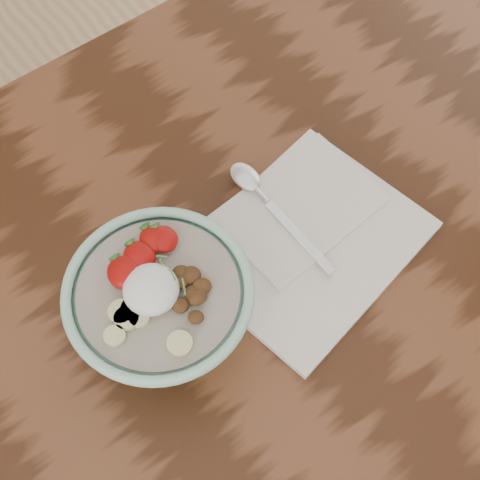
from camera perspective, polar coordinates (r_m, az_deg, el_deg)
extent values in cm
cube|color=#371C0D|center=(84.70, -9.83, -9.36)|extent=(160.00, 90.00, 4.00)
cylinder|color=#4C2D19|center=(154.56, 7.98, 12.42)|extent=(7.00, 7.00, 71.00)
cylinder|color=#9FD6C0|center=(82.22, -6.21, -7.34)|extent=(9.19, 9.19, 1.31)
torus|color=#9FD6C0|center=(72.33, -7.02, -4.37)|extent=(20.89, 20.89, 1.20)
cylinder|color=#A39787|center=(72.93, -6.97, -4.58)|extent=(17.72, 17.72, 1.09)
ellipsoid|color=white|center=(71.35, -7.61, -4.20)|extent=(6.07, 6.07, 3.34)
ellipsoid|color=#980907|center=(73.42, -8.58, -1.39)|extent=(3.52, 3.87, 1.93)
cone|color=#286623|center=(73.87, -9.27, -0.41)|extent=(1.40, 1.03, 1.52)
ellipsoid|color=#980907|center=(72.72, -9.77, -2.75)|extent=(3.82, 4.21, 2.10)
cone|color=#286623|center=(73.22, -10.52, -1.67)|extent=(1.40, 1.03, 1.52)
ellipsoid|color=#980907|center=(74.16, -6.55, 0.07)|extent=(3.17, 3.49, 1.74)
cone|color=#286623|center=(74.53, -7.18, 0.96)|extent=(1.40, 1.03, 1.52)
ellipsoid|color=#980907|center=(74.31, -7.37, 0.10)|extent=(3.16, 3.48, 1.74)
cone|color=#286623|center=(74.70, -7.99, 0.98)|extent=(1.40, 1.03, 1.52)
cylinder|color=beige|center=(71.31, -9.65, -6.62)|extent=(2.69, 2.69, 0.70)
cylinder|color=beige|center=(71.63, -9.15, -5.79)|extent=(2.52, 2.52, 0.70)
cylinder|color=beige|center=(71.14, -8.61, -6.56)|extent=(2.23, 2.23, 0.70)
cylinder|color=beige|center=(71.68, -10.11, -6.07)|extent=(2.77, 2.77, 0.70)
cylinder|color=beige|center=(69.64, -5.17, -8.81)|extent=(2.74, 2.74, 0.70)
cylinder|color=beige|center=(70.84, -10.65, -8.06)|extent=(2.31, 2.31, 0.70)
ellipsoid|color=#4E2F17|center=(70.30, -3.79, -6.58)|extent=(2.33, 2.33, 0.90)
ellipsoid|color=#4E2F17|center=(70.89, -5.14, -5.55)|extent=(2.22, 2.29, 1.10)
ellipsoid|color=#4E2F17|center=(72.05, -4.21, -3.02)|extent=(3.02, 3.02, 1.44)
ellipsoid|color=#4E2F17|center=(71.98, -4.99, -3.52)|extent=(1.79, 1.68, 0.95)
ellipsoid|color=#4E2F17|center=(70.97, -3.64, -4.88)|extent=(2.31, 1.94, 1.45)
ellipsoid|color=#4E2F17|center=(72.31, -5.01, -2.86)|extent=(2.57, 2.65, 1.16)
ellipsoid|color=#4E2F17|center=(71.44, -3.29, -3.97)|extent=(2.72, 2.65, 1.08)
ellipsoid|color=#4E2F17|center=(71.19, -4.03, -4.60)|extent=(2.36, 2.56, 1.17)
ellipsoid|color=#4E2F17|center=(71.03, -5.17, -5.67)|extent=(1.37, 1.54, 1.01)
cylinder|color=#478F3C|center=(70.37, -7.53, -4.32)|extent=(0.77, 1.02, 0.22)
cylinder|color=#478F3C|center=(71.94, -6.68, -1.39)|extent=(1.00, 1.00, 0.22)
cylinder|color=#478F3C|center=(71.50, -6.69, -2.10)|extent=(0.68, 1.40, 0.23)
cylinder|color=#478F3C|center=(69.93, -6.69, -4.90)|extent=(1.14, 0.39, 0.22)
cylinder|color=#478F3C|center=(70.74, -7.26, -3.57)|extent=(1.52, 1.48, 0.25)
cylinder|color=#478F3C|center=(70.38, -6.04, -3.90)|extent=(1.06, 1.29, 0.23)
cylinder|color=#478F3C|center=(69.78, -7.36, -5.38)|extent=(1.38, 0.42, 0.23)
cylinder|color=#478F3C|center=(70.57, -6.21, -3.61)|extent=(1.19, 0.67, 0.22)
cylinder|color=#478F3C|center=(70.77, -6.44, -3.29)|extent=(1.22, 1.62, 0.24)
cylinder|color=#478F3C|center=(71.33, -7.79, -2.69)|extent=(1.94, 0.25, 0.25)
cylinder|color=#478F3C|center=(70.22, -4.81, -3.95)|extent=(0.95, 1.76, 0.24)
cylinder|color=#478F3C|center=(70.97, -5.84, -2.82)|extent=(0.50, 1.86, 0.24)
cylinder|color=#478F3C|center=(70.75, -7.36, -3.57)|extent=(1.09, 0.67, 0.22)
cube|color=white|center=(86.99, 5.82, -0.24)|extent=(31.64, 27.33, 1.08)
cube|color=white|center=(88.45, 5.16, 2.74)|extent=(21.49, 15.55, 0.65)
cube|color=silver|center=(85.73, 5.06, 0.28)|extent=(1.32, 12.81, 0.39)
cylinder|color=silver|center=(88.47, 1.73, 4.01)|extent=(0.81, 3.35, 0.78)
ellipsoid|color=silver|center=(89.68, 0.46, 5.44)|extent=(3.45, 5.14, 1.06)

